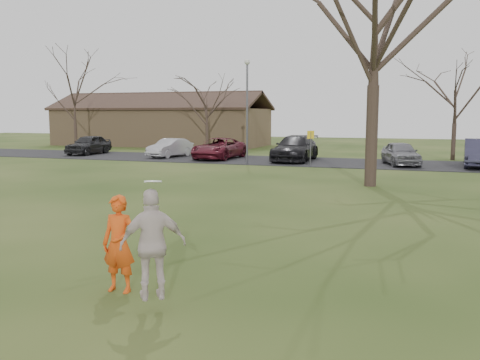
# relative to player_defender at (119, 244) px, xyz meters

# --- Properties ---
(ground) EXTENTS (120.00, 120.00, 0.00)m
(ground) POSITION_rel_player_defender_xyz_m (0.84, -0.16, -0.83)
(ground) COLOR #1E380F
(ground) RESTS_ON ground
(parking_strip) EXTENTS (62.00, 6.50, 0.04)m
(parking_strip) POSITION_rel_player_defender_xyz_m (0.84, 24.84, -0.81)
(parking_strip) COLOR black
(parking_strip) RESTS_ON ground
(player_defender) EXTENTS (0.62, 0.42, 1.67)m
(player_defender) POSITION_rel_player_defender_xyz_m (0.00, 0.00, 0.00)
(player_defender) COLOR #DD4912
(player_defender) RESTS_ON ground
(car_0) EXTENTS (1.84, 4.30, 1.45)m
(car_0) POSITION_rel_player_defender_xyz_m (-18.61, 25.25, -0.07)
(car_0) COLOR #232325
(car_0) RESTS_ON parking_strip
(car_1) EXTENTS (2.03, 4.06, 1.28)m
(car_1) POSITION_rel_player_defender_xyz_m (-11.72, 25.01, -0.15)
(car_1) COLOR #AAA9AF
(car_1) RESTS_ON parking_strip
(car_2) EXTENTS (2.54, 5.12, 1.40)m
(car_2) POSITION_rel_player_defender_xyz_m (-7.98, 24.79, -0.10)
(car_2) COLOR #591521
(car_2) RESTS_ON parking_strip
(car_3) EXTENTS (2.26, 5.51, 1.60)m
(car_3) POSITION_rel_player_defender_xyz_m (-2.79, 24.98, 0.00)
(car_3) COLOR black
(car_3) RESTS_ON parking_strip
(car_4) EXTENTS (2.73, 4.37, 1.39)m
(car_4) POSITION_rel_player_defender_xyz_m (3.72, 24.29, -0.10)
(car_4) COLOR slate
(car_4) RESTS_ON parking_strip
(car_5) EXTENTS (1.97, 4.90, 1.58)m
(car_5) POSITION_rel_player_defender_xyz_m (8.01, 24.60, -0.00)
(car_5) COLOR #313048
(car_5) RESTS_ON parking_strip
(catching_play) EXTENTS (1.06, 0.90, 1.83)m
(catching_play) POSITION_rel_player_defender_xyz_m (1.02, -0.67, 0.24)
(catching_play) COLOR beige
(catching_play) RESTS_ON ground
(building) EXTENTS (20.60, 8.50, 5.14)m
(building) POSITION_rel_player_defender_xyz_m (-19.16, 37.84, 1.10)
(building) COLOR #8C6D4C
(building) RESTS_ON ground
(lamp_post) EXTENTS (0.34, 0.34, 6.27)m
(lamp_post) POSITION_rel_player_defender_xyz_m (-5.16, 22.34, 3.14)
(lamp_post) COLOR #47474C
(lamp_post) RESTS_ON ground
(sign_yellow) EXTENTS (0.35, 0.35, 2.08)m
(sign_yellow) POSITION_rel_player_defender_xyz_m (-1.16, 21.84, 0.62)
(sign_yellow) COLOR #47474C
(sign_yellow) RESTS_ON ground
(big_tree) EXTENTS (9.00, 9.00, 14.00)m
(big_tree) POSITION_rel_player_defender_xyz_m (2.84, 14.84, 6.17)
(big_tree) COLOR #352821
(big_tree) RESTS_ON ground
(small_tree_row) EXTENTS (55.00, 5.90, 8.50)m
(small_tree_row) POSITION_rel_player_defender_xyz_m (5.22, 29.90, 3.06)
(small_tree_row) COLOR #352821
(small_tree_row) RESTS_ON ground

